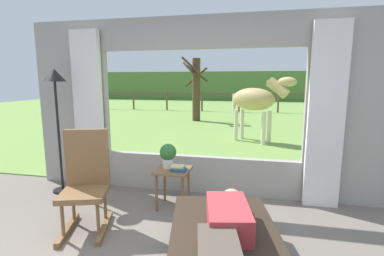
{
  "coord_description": "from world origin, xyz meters",
  "views": [
    {
      "loc": [
        0.78,
        -1.8,
        1.66
      ],
      "look_at": [
        0.0,
        1.8,
        1.05
      ],
      "focal_mm": 26.78,
      "sensor_mm": 36.0,
      "label": 1
    }
  ],
  "objects_px": {
    "side_table": "(173,176)",
    "horse": "(256,100)",
    "rocking_chair": "(86,181)",
    "book_stack": "(178,168)",
    "pasture_tree": "(196,88)",
    "potted_plant": "(168,154)",
    "reclining_person": "(226,230)",
    "floor_lamp_left": "(56,94)"
  },
  "relations": [
    {
      "from": "rocking_chair",
      "to": "side_table",
      "type": "height_order",
      "value": "rocking_chair"
    },
    {
      "from": "book_stack",
      "to": "pasture_tree",
      "type": "bearing_deg",
      "value": 99.89
    },
    {
      "from": "pasture_tree",
      "to": "book_stack",
      "type": "bearing_deg",
      "value": -80.11
    },
    {
      "from": "side_table",
      "to": "book_stack",
      "type": "height_order",
      "value": "book_stack"
    },
    {
      "from": "side_table",
      "to": "pasture_tree",
      "type": "height_order",
      "value": "pasture_tree"
    },
    {
      "from": "rocking_chair",
      "to": "book_stack",
      "type": "bearing_deg",
      "value": 18.1
    },
    {
      "from": "potted_plant",
      "to": "pasture_tree",
      "type": "height_order",
      "value": "pasture_tree"
    },
    {
      "from": "reclining_person",
      "to": "potted_plant",
      "type": "distance_m",
      "value": 1.73
    },
    {
      "from": "pasture_tree",
      "to": "potted_plant",
      "type": "bearing_deg",
      "value": -81.18
    },
    {
      "from": "book_stack",
      "to": "floor_lamp_left",
      "type": "distance_m",
      "value": 2.11
    },
    {
      "from": "side_table",
      "to": "pasture_tree",
      "type": "relative_size",
      "value": 0.2
    },
    {
      "from": "potted_plant",
      "to": "floor_lamp_left",
      "type": "xyz_separation_m",
      "value": [
        -1.71,
        0.11,
        0.77
      ]
    },
    {
      "from": "horse",
      "to": "pasture_tree",
      "type": "distance_m",
      "value": 4.38
    },
    {
      "from": "potted_plant",
      "to": "pasture_tree",
      "type": "relative_size",
      "value": 0.12
    },
    {
      "from": "side_table",
      "to": "horse",
      "type": "distance_m",
      "value": 4.52
    },
    {
      "from": "side_table",
      "to": "floor_lamp_left",
      "type": "height_order",
      "value": "floor_lamp_left"
    },
    {
      "from": "side_table",
      "to": "horse",
      "type": "bearing_deg",
      "value": 76.33
    },
    {
      "from": "potted_plant",
      "to": "floor_lamp_left",
      "type": "distance_m",
      "value": 1.88
    },
    {
      "from": "side_table",
      "to": "floor_lamp_left",
      "type": "relative_size",
      "value": 0.28
    },
    {
      "from": "potted_plant",
      "to": "floor_lamp_left",
      "type": "relative_size",
      "value": 0.17
    },
    {
      "from": "rocking_chair",
      "to": "pasture_tree",
      "type": "xyz_separation_m",
      "value": [
        -0.5,
        8.73,
        0.82
      ]
    },
    {
      "from": "potted_plant",
      "to": "horse",
      "type": "height_order",
      "value": "horse"
    },
    {
      "from": "rocking_chair",
      "to": "horse",
      "type": "xyz_separation_m",
      "value": [
        1.87,
        5.05,
        0.61
      ]
    },
    {
      "from": "reclining_person",
      "to": "horse",
      "type": "xyz_separation_m",
      "value": [
        0.23,
        5.74,
        0.63
      ]
    },
    {
      "from": "book_stack",
      "to": "pasture_tree",
      "type": "distance_m",
      "value": 8.24
    },
    {
      "from": "floor_lamp_left",
      "to": "pasture_tree",
      "type": "distance_m",
      "value": 7.86
    },
    {
      "from": "rocking_chair",
      "to": "book_stack",
      "type": "xyz_separation_m",
      "value": [
        0.9,
        0.65,
        0.01
      ]
    },
    {
      "from": "reclining_person",
      "to": "side_table",
      "type": "xyz_separation_m",
      "value": [
        -0.83,
        1.4,
        -0.1
      ]
    },
    {
      "from": "rocking_chair",
      "to": "book_stack",
      "type": "relative_size",
      "value": 5.74
    },
    {
      "from": "side_table",
      "to": "pasture_tree",
      "type": "bearing_deg",
      "value": 99.32
    },
    {
      "from": "potted_plant",
      "to": "book_stack",
      "type": "xyz_separation_m",
      "value": [
        0.17,
        -0.12,
        -0.15
      ]
    },
    {
      "from": "pasture_tree",
      "to": "reclining_person",
      "type": "bearing_deg",
      "value": -77.19
    },
    {
      "from": "reclining_person",
      "to": "pasture_tree",
      "type": "height_order",
      "value": "pasture_tree"
    },
    {
      "from": "potted_plant",
      "to": "book_stack",
      "type": "relative_size",
      "value": 1.64
    },
    {
      "from": "horse",
      "to": "pasture_tree",
      "type": "relative_size",
      "value": 0.67
    },
    {
      "from": "floor_lamp_left",
      "to": "pasture_tree",
      "type": "bearing_deg",
      "value": 86.52
    },
    {
      "from": "book_stack",
      "to": "reclining_person",
      "type": "bearing_deg",
      "value": -61.26
    },
    {
      "from": "rocking_chair",
      "to": "pasture_tree",
      "type": "distance_m",
      "value": 8.78
    },
    {
      "from": "reclining_person",
      "to": "side_table",
      "type": "bearing_deg",
      "value": 109.13
    },
    {
      "from": "reclining_person",
      "to": "potted_plant",
      "type": "bearing_deg",
      "value": 110.41
    },
    {
      "from": "reclining_person",
      "to": "rocking_chair",
      "type": "height_order",
      "value": "rocking_chair"
    },
    {
      "from": "reclining_person",
      "to": "horse",
      "type": "relative_size",
      "value": 0.82
    }
  ]
}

